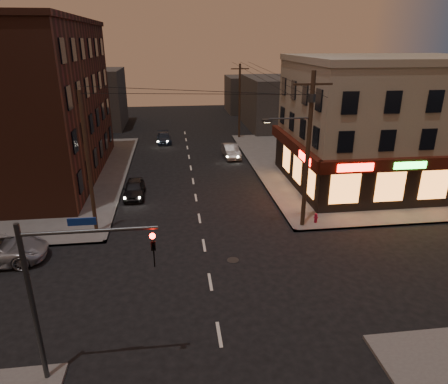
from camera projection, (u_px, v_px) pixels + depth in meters
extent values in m
plane|color=black|center=(210.00, 282.00, 20.79)|extent=(120.00, 120.00, 0.00)
cube|color=#514F4C|center=(369.00, 163.00, 40.52)|extent=(24.00, 28.00, 0.15)
cube|color=gray|center=(384.00, 125.00, 33.38)|extent=(15.00, 12.00, 10.00)
cube|color=gray|center=(394.00, 59.00, 31.50)|extent=(15.20, 12.20, 0.50)
cube|color=black|center=(419.00, 186.00, 29.04)|extent=(15.12, 0.25, 3.40)
cube|color=black|center=(295.00, 166.00, 33.66)|extent=(0.25, 12.12, 3.40)
cube|color=#3C1109|center=(425.00, 164.00, 28.12)|extent=(15.60, 0.50, 0.90)
cube|color=#3C1109|center=(293.00, 145.00, 32.99)|extent=(0.50, 12.60, 0.90)
cube|color=#FF140C|center=(356.00, 168.00, 27.24)|extent=(2.60, 0.06, 0.55)
cube|color=#26FF3F|center=(410.00, 165.00, 27.71)|extent=(2.40, 0.06, 0.50)
cube|color=#FF140C|center=(305.00, 158.00, 29.43)|extent=(0.06, 2.60, 0.55)
cube|color=orange|center=(412.00, 186.00, 28.79)|extent=(12.40, 0.08, 2.20)
cube|color=orange|center=(297.00, 168.00, 32.68)|extent=(0.08, 8.40, 2.20)
cube|color=#442115|center=(20.00, 104.00, 34.30)|extent=(12.00, 20.00, 13.00)
cube|color=#3F3D3A|center=(283.00, 103.00, 56.43)|extent=(10.00, 12.00, 7.00)
cube|color=#3F3D3A|center=(91.00, 99.00, 56.73)|extent=(9.00, 10.00, 8.00)
cube|color=#3F3D3A|center=(250.00, 94.00, 69.34)|extent=(8.00, 8.00, 6.00)
cylinder|color=#382619|center=(308.00, 153.00, 25.14)|extent=(0.28, 0.28, 10.00)
cube|color=#382619|center=(313.00, 84.00, 23.65)|extent=(2.40, 0.12, 0.12)
cylinder|color=#333538|center=(312.00, 98.00, 23.93)|extent=(0.44, 0.44, 0.50)
cylinder|color=#333538|center=(290.00, 118.00, 24.20)|extent=(2.60, 0.10, 0.10)
cube|color=#333538|center=(267.00, 121.00, 24.07)|extent=(0.60, 0.25, 0.18)
cube|color=#FFD88C|center=(267.00, 122.00, 24.11)|extent=(0.35, 0.15, 0.04)
cylinder|color=#382619|center=(240.00, 101.00, 49.60)|extent=(0.26, 0.26, 9.00)
cylinder|color=#382619|center=(88.00, 165.00, 24.35)|extent=(0.24, 0.24, 9.00)
cylinder|color=#333538|center=(33.00, 308.00, 13.67)|extent=(0.18, 0.18, 6.40)
cylinder|color=#333538|center=(90.00, 231.00, 12.94)|extent=(4.40, 0.12, 0.12)
imported|color=black|center=(153.00, 241.00, 13.36)|extent=(0.16, 0.20, 1.00)
sphere|color=#FF0C05|center=(152.00, 236.00, 13.16)|extent=(0.20, 0.20, 0.20)
cube|color=navy|center=(82.00, 222.00, 12.79)|extent=(0.90, 0.05, 0.25)
imported|color=black|center=(134.00, 189.00, 31.91)|extent=(1.65, 4.01, 1.36)
imported|color=gray|center=(231.00, 151.00, 42.68)|extent=(1.72, 4.35, 1.41)
imported|color=#1B2637|center=(164.00, 138.00, 48.80)|extent=(1.91, 4.19, 1.19)
cylinder|color=maroon|center=(316.00, 219.00, 27.13)|extent=(0.25, 0.25, 0.54)
sphere|color=maroon|center=(316.00, 215.00, 27.03)|extent=(0.22, 0.22, 0.22)
cylinder|color=maroon|center=(316.00, 217.00, 27.10)|extent=(0.31, 0.20, 0.11)
cylinder|color=maroon|center=(316.00, 217.00, 27.10)|extent=(0.20, 0.31, 0.11)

